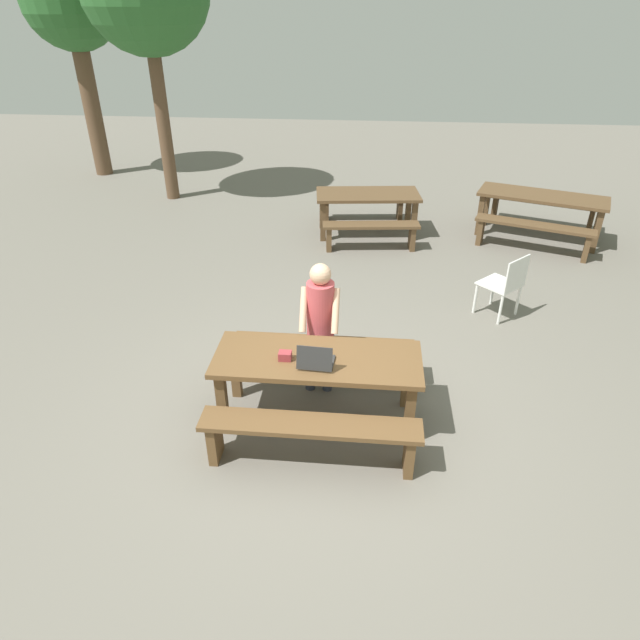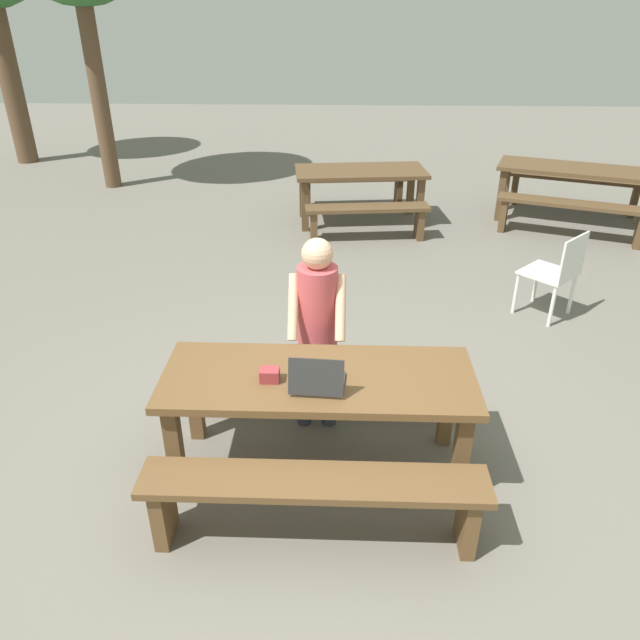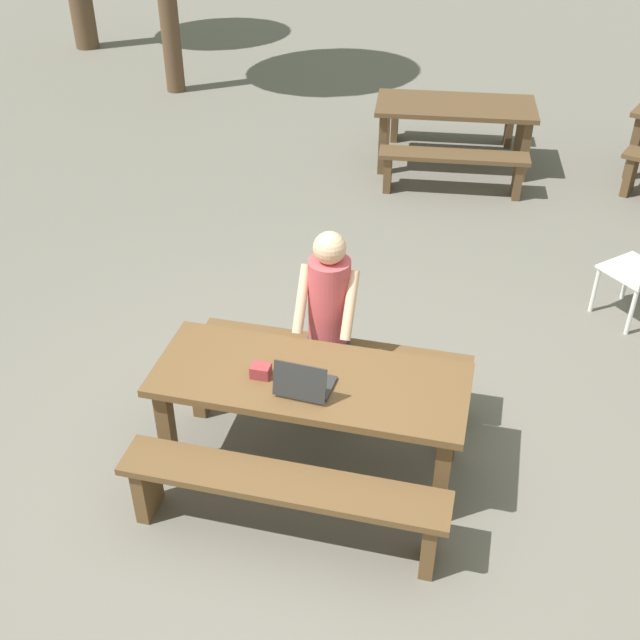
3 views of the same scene
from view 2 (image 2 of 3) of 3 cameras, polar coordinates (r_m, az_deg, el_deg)
The scene contains 14 objects.
ground_plane at distance 4.12m, azimuth -0.14°, elevation -13.52°, with size 30.00×30.00×0.00m, color slate.
picnic_table_front at distance 3.75m, azimuth -0.15°, elevation -6.63°, with size 1.92×0.74×0.71m.
bench_near at distance 3.42m, azimuth -0.56°, elevation -16.18°, with size 1.90×0.30×0.46m.
bench_far at distance 4.41m, azimuth 0.16°, elevation -4.61°, with size 1.90×0.30×0.46m.
laptop at distance 3.54m, azimuth -0.25°, elevation -5.69°, with size 0.34×0.30×0.24m.
small_pouch at distance 3.63m, azimuth -4.78°, elevation -5.20°, with size 0.12×0.09×0.08m.
person_seated at distance 4.16m, azimuth -0.27°, elevation 0.19°, with size 0.39×0.40×1.36m.
plastic_chair at distance 6.09m, azimuth 21.45°, elevation 4.22°, with size 0.62×0.62×0.85m.
picnic_table_mid at distance 8.27m, azimuth 3.84°, elevation 13.27°, with size 1.80×0.98×0.72m.
bench_mid_south at distance 7.69m, azimuth 4.49°, elevation 9.87°, with size 1.57×0.47×0.44m.
bench_mid_north at distance 9.01m, azimuth 3.17°, elevation 12.69°, with size 1.57×0.47×0.44m.
picnic_table_rear at distance 8.89m, azimuth 23.18°, elevation 12.40°, with size 2.16×1.38×0.75m.
bench_rear_south at distance 8.34m, azimuth 22.70°, elevation 9.48°, with size 1.82×0.91×0.47m.
bench_rear_north at distance 9.60m, azimuth 22.95°, elevation 11.71°, with size 1.82×0.91×0.47m.
Camera 2 is at (0.12, -3.07, 2.75)m, focal length 33.80 mm.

